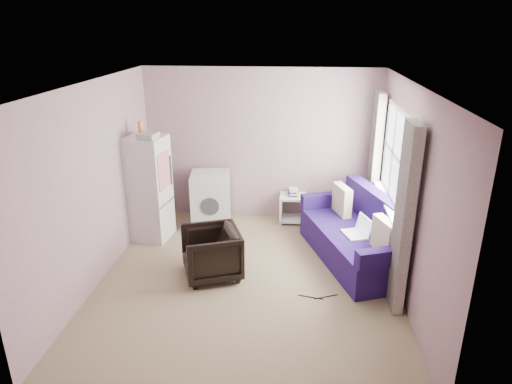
% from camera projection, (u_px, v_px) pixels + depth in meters
% --- Properties ---
extents(room, '(3.84, 4.24, 2.54)m').
position_uv_depth(room, '(249.00, 189.00, 5.50)').
color(room, '#8D7D5C').
rests_on(room, ground).
extents(armchair, '(0.87, 0.89, 0.73)m').
position_uv_depth(armchair, '(211.00, 251.00, 5.91)').
color(armchair, black).
rests_on(armchair, ground).
extents(fridge, '(0.63, 0.62, 1.81)m').
position_uv_depth(fridge, '(149.00, 188.00, 6.84)').
color(fridge, silver).
rests_on(fridge, ground).
extents(washing_machine, '(0.69, 0.69, 0.87)m').
position_uv_depth(washing_machine, '(211.00, 198.00, 7.40)').
color(washing_machine, silver).
rests_on(washing_machine, ground).
extents(side_table, '(0.42, 0.42, 0.58)m').
position_uv_depth(side_table, '(293.00, 206.00, 7.59)').
color(side_table, white).
rests_on(side_table, ground).
extents(sofa, '(1.56, 2.24, 0.92)m').
position_uv_depth(sofa, '(360.00, 237.00, 6.35)').
color(sofa, navy).
rests_on(sofa, ground).
extents(window_dressing, '(0.17, 2.62, 2.18)m').
position_uv_depth(window_dressing, '(387.00, 186.00, 6.04)').
color(window_dressing, white).
rests_on(window_dressing, ground).
extents(floor_cables, '(0.48, 0.13, 0.01)m').
position_uv_depth(floor_cables, '(318.00, 297.00, 5.55)').
color(floor_cables, black).
rests_on(floor_cables, ground).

